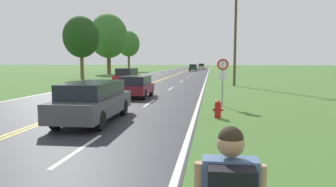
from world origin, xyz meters
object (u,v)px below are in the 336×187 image
tree_behind_sign (81,37)px  tree_mid_treeline (108,36)px  car_dark_grey_suv_approaching (93,100)px  car_dark_green_suv_receding (193,67)px  traffic_sign (223,71)px  fire_hydrant (218,109)px  car_maroon_hatchback_mid_near (136,86)px  car_champagne_van_distant (201,66)px  tree_left_verge (129,44)px  car_red_hatchback_mid_far (127,76)px

tree_behind_sign → tree_mid_treeline: (-2.27, 16.91, 1.55)m
car_dark_grey_suv_approaching → car_dark_green_suv_receding: (0.05, 62.40, 0.05)m
traffic_sign → tree_mid_treeline: (-19.66, 38.85, 5.15)m
fire_hydrant → tree_behind_sign: tree_behind_sign is taller
traffic_sign → car_dark_grey_suv_approaching: (-5.06, -4.54, -1.03)m
car_maroon_hatchback_mid_near → car_champagne_van_distant: (1.92, 69.06, 0.14)m
tree_left_verge → tree_mid_treeline: 14.14m
fire_hydrant → tree_mid_treeline: bearing=114.8°
tree_left_verge → car_red_hatchback_mid_far: tree_left_verge is taller
fire_hydrant → car_maroon_hatchback_mid_near: 8.16m
car_dark_grey_suv_approaching → car_champagne_van_distant: car_champagne_van_distant is taller
car_dark_grey_suv_approaching → fire_hydrant: bearing=105.3°
car_dark_grey_suv_approaching → car_champagne_van_distant: bearing=177.4°
car_dark_grey_suv_approaching → car_red_hatchback_mid_far: car_red_hatchback_mid_far is taller
traffic_sign → car_red_hatchback_mid_far: 16.62m
tree_left_verge → car_champagne_van_distant: 25.90m
traffic_sign → car_dark_green_suv_receding: bearing=94.9°
traffic_sign → fire_hydrant: bearing=-95.2°
fire_hydrant → tree_mid_treeline: size_ratio=0.06×
tree_behind_sign → car_dark_grey_suv_approaching: bearing=-65.0°
fire_hydrant → car_dark_grey_suv_approaching: size_ratio=0.15×
tree_behind_sign → traffic_sign: bearing=-51.6°
fire_hydrant → car_champagne_van_distant: bearing=92.4°
traffic_sign → car_red_hatchback_mid_far: (-9.03, 13.92, -0.99)m
car_dark_grey_suv_approaching → car_champagne_van_distant: size_ratio=1.10×
tree_left_verge → car_maroon_hatchback_mid_near: tree_left_verge is taller
fire_hydrant → tree_behind_sign: (-17.11, 25.04, 5.09)m
car_red_hatchback_mid_far → car_dark_green_suv_receding: bearing=-2.9°
tree_behind_sign → car_maroon_hatchback_mid_near: tree_behind_sign is taller
traffic_sign → car_champagne_van_distant: 72.41m
tree_mid_treeline → car_dark_grey_suv_approaching: bearing=-71.4°
fire_hydrant → traffic_sign: traffic_sign is taller
tree_mid_treeline → car_dark_green_suv_receding: bearing=52.4°
fire_hydrant → tree_mid_treeline: 46.69m
traffic_sign → car_maroon_hatchback_mid_near: 6.38m
traffic_sign → tree_left_verge: size_ratio=0.26×
traffic_sign → car_red_hatchback_mid_far: bearing=123.0°
car_dark_grey_suv_approaching → car_champagne_van_distant: 76.88m
tree_mid_treeline → car_champagne_van_distant: (16.21, 33.47, -6.12)m
fire_hydrant → car_dark_grey_suv_approaching: car_dark_grey_suv_approaching is taller
tree_mid_treeline → car_dark_grey_suv_approaching: tree_mid_treeline is taller
car_maroon_hatchback_mid_near → car_champagne_van_distant: bearing=178.4°
car_dark_green_suv_receding → fire_hydrant: bearing=4.1°
car_dark_grey_suv_approaching → tree_mid_treeline: bearing=-162.8°
tree_mid_treeline → car_red_hatchback_mid_far: size_ratio=3.05×
car_dark_grey_suv_approaching → traffic_sign: bearing=130.5°
tree_behind_sign → tree_mid_treeline: 17.14m
car_maroon_hatchback_mid_near → tree_mid_treeline: bearing=-158.2°
tree_mid_treeline → car_red_hatchback_mid_far: 27.79m
traffic_sign → tree_left_verge: tree_left_verge is taller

